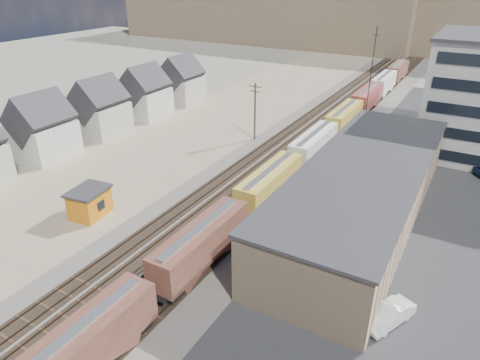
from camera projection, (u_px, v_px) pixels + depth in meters
The scene contains 13 objects.
ground at pixel (119, 300), 38.93m from camera, with size 300.00×300.00×0.00m, color #6B6356.
ballast_bed at pixel (316, 134), 77.74m from camera, with size 18.00×200.00×0.06m, color #4C4742.
dirt_yard at pixel (195, 132), 78.92m from camera, with size 24.00×180.00×0.03m, color gray.
asphalt_lot at pixel (433, 197), 56.27m from camera, with size 26.00×120.00×0.04m, color #232326.
rail_tracks at pixel (314, 133), 77.95m from camera, with size 11.40×200.00×0.24m.
freight_train at pixel (330, 130), 71.58m from camera, with size 3.00×119.74×4.46m.
warehouse at pixel (363, 191), 50.02m from camera, with size 12.40×40.40×7.25m.
utility_pole_north at pixel (255, 110), 72.98m from camera, with size 2.20×0.32×10.00m.
radio_mast at pixel (371, 77), 78.78m from camera, with size 1.20×0.16×18.00m.
townhouse_row at pixel (73, 120), 71.60m from camera, with size 8.15×68.16×10.47m.
hills_north at pixel (431, 6), 162.98m from camera, with size 265.00×80.00×32.00m.
maintenance_shed at pixel (90, 202), 51.48m from camera, with size 4.33×5.27×3.53m.
parked_car_white at pixel (389, 315), 36.01m from camera, with size 1.82×5.23×1.72m, color white.
Camera 1 is at (24.53, -20.53, 27.07)m, focal length 32.00 mm.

